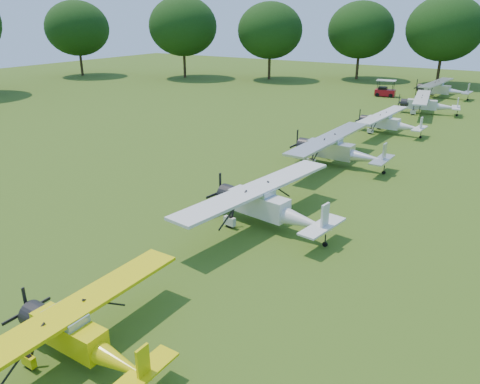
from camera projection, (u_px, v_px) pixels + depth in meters
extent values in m
plane|color=#2D4C13|center=(267.00, 212.00, 25.77)|extent=(160.00, 160.00, 0.00)
cylinder|color=#302012|center=(439.00, 69.00, 70.70)|extent=(0.44, 0.44, 4.74)
ellipsoid|color=black|center=(445.00, 28.00, 68.63)|extent=(11.05, 11.05, 9.39)
cylinder|color=#302012|center=(358.00, 65.00, 76.92)|extent=(0.44, 0.44, 4.49)
ellipsoid|color=black|center=(361.00, 30.00, 74.95)|extent=(10.47, 10.47, 8.90)
cylinder|color=#302012|center=(269.00, 65.00, 76.68)|extent=(0.44, 0.44, 4.44)
ellipsoid|color=black|center=(270.00, 31.00, 74.74)|extent=(10.36, 10.36, 8.80)
cylinder|color=#302012|center=(185.00, 63.00, 78.87)|extent=(0.44, 0.44, 4.77)
ellipsoid|color=black|center=(183.00, 26.00, 76.78)|extent=(11.14, 11.14, 9.47)
cylinder|color=#302012|center=(81.00, 62.00, 81.35)|extent=(0.44, 0.44, 4.56)
ellipsoid|color=black|center=(77.00, 28.00, 79.36)|extent=(10.64, 10.64, 9.04)
cube|color=yellow|center=(69.00, 333.00, 14.58)|extent=(2.73, 0.83, 0.90)
cone|color=yellow|center=(122.00, 364.00, 13.46)|extent=(2.39, 0.78, 0.77)
cube|color=#8CA5B2|center=(66.00, 320.00, 14.45)|extent=(1.37, 0.79, 0.47)
cylinder|color=black|center=(37.00, 316.00, 15.40)|extent=(0.77, 0.89, 0.89)
cube|color=black|center=(27.00, 311.00, 15.68)|extent=(0.05, 0.10, 1.79)
cube|color=yellow|center=(65.00, 314.00, 14.38)|extent=(1.29, 9.04, 0.12)
cube|color=yellow|center=(143.00, 364.00, 12.88)|extent=(0.09, 0.47, 1.11)
cube|color=yellow|center=(142.00, 374.00, 13.06)|extent=(0.74, 2.39, 0.08)
cylinder|color=black|center=(29.00, 361.00, 14.32)|extent=(0.51, 0.14, 0.51)
cylinder|color=black|center=(85.00, 325.00, 15.99)|extent=(0.51, 0.14, 0.51)
cube|color=silver|center=(259.00, 204.00, 23.90)|extent=(3.45, 1.44, 1.10)
cone|color=silver|center=(305.00, 222.00, 22.26)|extent=(3.02, 1.33, 0.94)
cube|color=#8CA5B2|center=(257.00, 193.00, 23.76)|extent=(1.79, 1.18, 0.57)
cylinder|color=black|center=(230.00, 195.00, 25.10)|extent=(1.08, 1.20, 1.09)
cube|color=black|center=(220.00, 192.00, 25.51)|extent=(0.08, 0.13, 2.19)
cube|color=silver|center=(257.00, 188.00, 23.67)|extent=(3.02, 11.17, 0.15)
cube|color=silver|center=(325.00, 218.00, 21.44)|extent=(0.18, 0.58, 1.36)
cube|color=silver|center=(322.00, 226.00, 21.67)|extent=(1.28, 3.02, 0.09)
cylinder|color=black|center=(230.00, 222.00, 23.76)|extent=(0.64, 0.25, 0.63)
cylinder|color=black|center=(261.00, 207.00, 25.62)|extent=(0.64, 0.25, 0.63)
cylinder|color=black|center=(325.00, 244.00, 21.85)|extent=(0.26, 0.12, 0.25)
cube|color=silver|center=(330.00, 150.00, 33.45)|extent=(3.38, 1.09, 1.10)
cone|color=silver|center=(368.00, 158.00, 32.02)|extent=(2.96, 1.03, 0.94)
cube|color=#8CA5B2|center=(329.00, 142.00, 33.29)|extent=(1.70, 1.01, 0.58)
cylinder|color=black|center=(305.00, 146.00, 34.49)|extent=(0.97, 1.12, 1.09)
cube|color=black|center=(297.00, 144.00, 34.85)|extent=(0.07, 0.13, 2.20)
cube|color=silver|center=(330.00, 138.00, 33.20)|extent=(1.85, 11.14, 0.15)
cube|color=silver|center=(384.00, 153.00, 31.28)|extent=(0.12, 0.58, 1.36)
cube|color=silver|center=(382.00, 160.00, 31.51)|extent=(0.98, 2.96, 0.09)
cylinder|color=black|center=(311.00, 163.00, 33.15)|extent=(0.63, 0.19, 0.63)
cylinder|color=black|center=(326.00, 154.00, 35.18)|extent=(0.63, 0.19, 0.63)
cylinder|color=black|center=(384.00, 172.00, 31.71)|extent=(0.25, 0.09, 0.25)
cube|color=silver|center=(383.00, 123.00, 42.44)|extent=(2.93, 1.05, 0.95)
cone|color=silver|center=(410.00, 128.00, 41.14)|extent=(2.57, 0.98, 0.81)
cube|color=#8CA5B2|center=(383.00, 117.00, 42.31)|extent=(1.49, 0.92, 0.50)
cylinder|color=black|center=(365.00, 120.00, 43.38)|extent=(0.87, 0.99, 0.94)
cube|color=black|center=(359.00, 119.00, 43.71)|extent=(0.06, 0.11, 1.89)
cube|color=silver|center=(383.00, 115.00, 42.23)|extent=(1.94, 9.61, 0.13)
cube|color=silver|center=(421.00, 124.00, 40.48)|extent=(0.12, 0.50, 1.17)
cube|color=silver|center=(419.00, 128.00, 40.68)|extent=(0.93, 2.57, 0.08)
cylinder|color=black|center=(370.00, 131.00, 42.23)|extent=(0.55, 0.18, 0.54)
cylinder|color=black|center=(379.00, 127.00, 43.92)|extent=(0.55, 0.18, 0.54)
cylinder|color=black|center=(420.00, 137.00, 40.85)|extent=(0.22, 0.09, 0.22)
cube|color=silver|center=(422.00, 104.00, 50.63)|extent=(3.13, 1.38, 0.99)
cone|color=silver|center=(447.00, 107.00, 49.75)|extent=(2.75, 1.27, 0.85)
cube|color=#8CA5B2|center=(422.00, 100.00, 50.48)|extent=(1.63, 1.10, 0.52)
cylinder|color=black|center=(405.00, 103.00, 51.29)|extent=(1.00, 1.11, 0.98)
cube|color=black|center=(399.00, 103.00, 51.51)|extent=(0.07, 0.12, 1.98)
cube|color=silver|center=(422.00, 97.00, 50.39)|extent=(2.98, 10.11, 0.13)
cube|color=silver|center=(458.00, 104.00, 49.23)|extent=(0.18, 0.53, 1.23)
cube|color=silver|center=(456.00, 108.00, 49.42)|extent=(1.22, 2.74, 0.09)
cylinder|color=black|center=(413.00, 112.00, 50.14)|extent=(0.58, 0.24, 0.57)
cylinder|color=black|center=(415.00, 109.00, 52.17)|extent=(0.58, 0.24, 0.57)
cylinder|color=black|center=(457.00, 115.00, 49.63)|extent=(0.24, 0.11, 0.23)
cube|color=silver|center=(437.00, 89.00, 60.35)|extent=(3.32, 1.21, 1.07)
cone|color=silver|center=(459.00, 92.00, 58.87)|extent=(2.91, 1.13, 0.91)
cube|color=#8CA5B2|center=(437.00, 85.00, 60.21)|extent=(1.69, 1.06, 0.56)
cylinder|color=black|center=(422.00, 88.00, 61.43)|extent=(0.99, 1.12, 1.06)
cube|color=black|center=(417.00, 87.00, 61.80)|extent=(0.07, 0.13, 2.13)
cube|color=silver|center=(437.00, 83.00, 60.12)|extent=(2.30, 10.86, 0.14)
cube|color=silver|center=(469.00, 89.00, 58.11)|extent=(0.14, 0.57, 1.32)
cube|color=silver|center=(467.00, 93.00, 58.33)|extent=(1.08, 2.90, 0.09)
cylinder|color=black|center=(427.00, 96.00, 60.13)|extent=(0.62, 0.21, 0.61)
cylinder|color=black|center=(432.00, 93.00, 62.03)|extent=(0.62, 0.21, 0.61)
cylinder|color=black|center=(468.00, 100.00, 58.52)|extent=(0.25, 0.10, 0.24)
cube|color=#9E0B15|center=(385.00, 93.00, 61.24)|extent=(2.64, 1.64, 0.79)
cube|color=black|center=(383.00, 89.00, 61.22)|extent=(1.16, 1.36, 0.51)
cube|color=silver|center=(386.00, 80.00, 60.69)|extent=(2.54, 1.74, 0.09)
cylinder|color=black|center=(377.00, 95.00, 61.09)|extent=(0.51, 0.22, 0.50)
cylinder|color=black|center=(379.00, 93.00, 62.27)|extent=(0.51, 0.22, 0.50)
cylinder|color=black|center=(391.00, 96.00, 60.40)|extent=(0.51, 0.22, 0.50)
cylinder|color=black|center=(392.00, 94.00, 61.58)|extent=(0.51, 0.22, 0.50)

